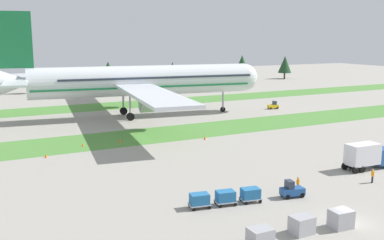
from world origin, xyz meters
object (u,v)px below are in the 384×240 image
Objects in this scene: taxiway_marker_1 at (46,156)px; cargo_dolly_second at (225,197)px; ground_crew_marshaller at (298,183)px; taxiway_marker_0 at (205,138)px; catering_truck at (368,155)px; uld_container_0 at (260,237)px; airliner at (137,81)px; pushback_tractor at (273,106)px; uld_container_1 at (341,219)px; cargo_dolly_third at (199,200)px; cargo_dolly_lead at (250,194)px; baggage_tug at (292,190)px; taxiway_marker_2 at (120,141)px; ground_crew_loader at (373,175)px; taxiway_marker_3 at (83,145)px; uld_container_2 at (302,225)px.

cargo_dolly_second is at bearing -63.97° from taxiway_marker_1.
ground_crew_marshaller is 28.37m from taxiway_marker_0.
catering_truck is 28.83m from uld_container_0.
airliner is at bearing -162.30° from catering_truck.
pushback_tractor is 1.38× the size of uld_container_1.
cargo_dolly_third is 14.03m from uld_container_1.
cargo_dolly_third is at bearing -54.53° from ground_crew_marshaller.
cargo_dolly_lead is at bearing -59.93° from taxiway_marker_1.
airliner is 126.80× the size of taxiway_marker_1.
uld_container_0 is (-5.12, -8.93, -0.13)m from cargo_dolly_lead.
baggage_tug is 4.04× the size of taxiway_marker_0.
cargo_dolly_third reaches higher than taxiway_marker_2.
airliner is 35.14m from pushback_tractor.
pushback_tractor is 1.38× the size of uld_container_0.
cargo_dolly_lead is 5.80m from cargo_dolly_third.
uld_container_1 is (-37.64, -59.67, 0.06)m from pushback_tractor.
catering_truck is (26.79, 2.04, 1.03)m from cargo_dolly_third.
taxiway_marker_0 is (15.74, 27.51, -0.57)m from cargo_dolly_third.
ground_crew_loader is (12.08, -0.56, 0.13)m from baggage_tug.
cargo_dolly_second is 1.21× the size of uld_container_1.
taxiway_marker_1 is 0.87× the size of taxiway_marker_2.
ground_crew_marshaller is (-0.52, -54.74, -7.19)m from airliner.
airliner is 56.09m from cargo_dolly_third.
airliner is 27.80m from taxiway_marker_0.
cargo_dolly_lead is at bearing -90.00° from baggage_tug.
taxiway_marker_0 is at bearing 132.73° from pushback_tractor.
airliner is at bearing 51.15° from taxiway_marker_3.
taxiway_marker_3 is (-20.15, 4.83, -0.10)m from taxiway_marker_0.
uld_container_0 is 3.05× the size of taxiway_marker_2.
taxiway_marker_2 is (-45.30, -17.16, -0.49)m from pushback_tractor.
cargo_dolly_lead is 33.40m from taxiway_marker_2.
taxiway_marker_1 is (-58.11, -21.50, -0.53)m from pushback_tractor.
taxiway_marker_1 is (-26.72, 0.32, -0.06)m from taxiway_marker_0.
pushback_tractor is 5.69× the size of taxiway_marker_3.
ground_crew_marshaller is 3.59× the size of taxiway_marker_3.
taxiway_marker_0 is at bearing -13.49° from taxiway_marker_3.
cargo_dolly_third is 11.06m from uld_container_2.
catering_truck is at bearing 24.55° from uld_container_0.
pushback_tractor is at bearing 20.30° from taxiway_marker_1.
cargo_dolly_lead is 8.66m from uld_container_2.
ground_crew_marshaller reaches higher than cargo_dolly_second.
cargo_dolly_third is at bearing -82.24° from taxiway_marker_3.
uld_container_0 is 3.48× the size of taxiway_marker_1.
uld_container_1 reaches higher than taxiway_marker_3.
cargo_dolly_third is at bearing -82.70° from catering_truck.
airliner reaches higher than taxiway_marker_1.
airliner is 105.58× the size of taxiway_marker_0.
cargo_dolly_lead is at bearing 90.00° from cargo_dolly_second.
taxiway_marker_2 is (-7.66, 42.51, -0.54)m from uld_container_1.
taxiway_marker_1 is at bearing -121.38° from catering_truck.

